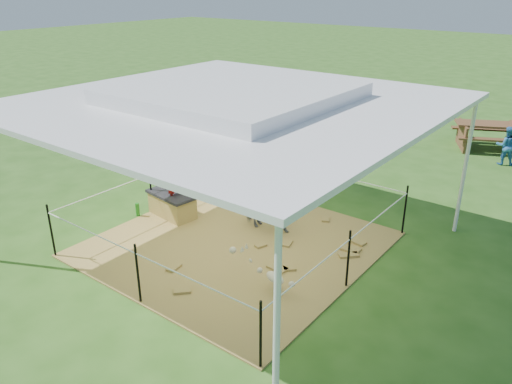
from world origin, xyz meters
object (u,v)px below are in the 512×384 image
Objects in this scene: pony at (268,208)px; foal at (275,276)px; picnic_table_near at (488,136)px; green_bottle at (138,210)px; straw_bale at (172,205)px; woman at (173,169)px; distant_person at (506,146)px.

pony reaches higher than foal.
picnic_table_near is at bearing 102.68° from foal.
pony reaches higher than picnic_table_near.
green_bottle is at bearing -142.07° from picnic_table_near.
straw_bale is 0.83× the size of woman.
straw_bale is 3.36m from foal.
pony is at bearing -129.57° from picnic_table_near.
green_bottle is 9.48m from distant_person.
green_bottle is 3.81m from foal.
distant_person reaches higher than foal.
green_bottle is 0.29× the size of foal.
woman is 1.16× the size of distant_person.
straw_bale reaches higher than green_bottle.
distant_person is (1.37, 8.43, 0.22)m from foal.
woman is 1.26× the size of foal.
green_bottle is 0.24× the size of pony.
distant_person is (0.71, -1.13, 0.14)m from picnic_table_near.
picnic_table_near is 1.34m from distant_person.
straw_bale is 0.55× the size of picnic_table_near.
straw_bale is at bearing -82.75° from woman.
woman reaches higher than green_bottle.
green_bottle is (-0.65, -0.45, -0.90)m from woman.
distant_person is at bearing -27.87° from pony.
distant_person is (4.60, 7.50, 0.26)m from straw_bale.
foal is (3.23, -0.93, 0.04)m from straw_bale.
foal is at bearing 80.63° from woman.
foal is (1.27, -1.55, -0.22)m from pony.
woman reaches higher than picnic_table_near.
distant_person reaches higher than picnic_table_near.
picnic_table_near is 1.76× the size of distant_person.
pony reaches higher than green_bottle.
pony is 8.24m from picnic_table_near.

